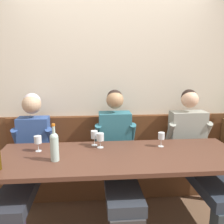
# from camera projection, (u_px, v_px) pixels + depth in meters

# --- Properties ---
(room_wall_back) EXTENTS (6.80, 0.08, 2.80)m
(room_wall_back) POSITION_uv_depth(u_px,v_px,m) (111.00, 80.00, 3.06)
(room_wall_back) COLOR beige
(room_wall_back) RESTS_ON ground
(wood_wainscot_panel) EXTENTS (6.80, 0.03, 0.95)m
(wood_wainscot_panel) POSITION_uv_depth(u_px,v_px,m) (112.00, 150.00, 3.20)
(wood_wainscot_panel) COLOR brown
(wood_wainscot_panel) RESTS_ON ground
(wall_bench) EXTENTS (2.67, 0.42, 0.94)m
(wall_bench) POSITION_uv_depth(u_px,v_px,m) (113.00, 170.00, 3.03)
(wall_bench) COLOR brown
(wall_bench) RESTS_ON ground
(dining_table) EXTENTS (2.37, 0.83, 0.75)m
(dining_table) POSITION_uv_depth(u_px,v_px,m) (119.00, 162.00, 2.30)
(dining_table) COLOR #523124
(dining_table) RESTS_ON ground
(person_left_seat) EXTENTS (0.46, 1.25, 1.28)m
(person_left_seat) POSITION_uv_depth(u_px,v_px,m) (27.00, 156.00, 2.54)
(person_left_seat) COLOR #33263A
(person_left_seat) RESTS_ON ground
(person_center_right_seat) EXTENTS (0.49, 1.25, 1.31)m
(person_center_right_seat) POSITION_uv_depth(u_px,v_px,m) (117.00, 153.00, 2.63)
(person_center_right_seat) COLOR #373435
(person_center_right_seat) RESTS_ON ground
(person_center_left_seat) EXTENTS (0.54, 1.25, 1.30)m
(person_center_left_seat) POSITION_uv_depth(u_px,v_px,m) (198.00, 152.00, 2.69)
(person_center_left_seat) COLOR #2D373D
(person_center_left_seat) RESTS_ON ground
(wine_bottle_green_tall) EXTENTS (0.08, 0.08, 0.34)m
(wine_bottle_green_tall) POSITION_uv_depth(u_px,v_px,m) (54.00, 146.00, 2.12)
(wine_bottle_green_tall) COLOR #AECAC1
(wine_bottle_green_tall) RESTS_ON dining_table
(wine_glass_mid_left) EXTENTS (0.08, 0.08, 0.16)m
(wine_glass_mid_left) POSITION_uv_depth(u_px,v_px,m) (100.00, 138.00, 2.46)
(wine_glass_mid_left) COLOR silver
(wine_glass_mid_left) RESTS_ON dining_table
(wine_glass_near_bucket) EXTENTS (0.07, 0.07, 0.15)m
(wine_glass_near_bucket) POSITION_uv_depth(u_px,v_px,m) (161.00, 137.00, 2.49)
(wine_glass_near_bucket) COLOR silver
(wine_glass_near_bucket) RESTS_ON dining_table
(wine_glass_right_end) EXTENTS (0.07, 0.07, 0.16)m
(wine_glass_right_end) POSITION_uv_depth(u_px,v_px,m) (94.00, 135.00, 2.53)
(wine_glass_right_end) COLOR silver
(wine_glass_right_end) RESTS_ON dining_table
(wine_glass_mid_right) EXTENTS (0.07, 0.07, 0.16)m
(wine_glass_mid_right) POSITION_uv_depth(u_px,v_px,m) (38.00, 140.00, 2.36)
(wine_glass_mid_right) COLOR silver
(wine_glass_mid_right) RESTS_ON dining_table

